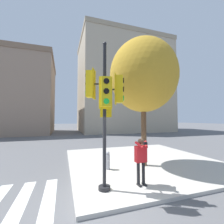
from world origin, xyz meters
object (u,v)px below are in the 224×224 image
traffic_signal_pole (105,100)px  fire_hydrant (108,160)px  person_photographer (141,157)px  street_tree (143,76)px

traffic_signal_pole → fire_hydrant: bearing=70.8°
traffic_signal_pole → person_photographer: bearing=-2.3°
fire_hydrant → person_photographer: bearing=-71.6°
person_photographer → street_tree: 4.27m
street_tree → traffic_signal_pole: bearing=-143.5°
person_photographer → fire_hydrant: bearing=108.4°
street_tree → person_photographer: bearing=-122.8°
person_photographer → fire_hydrant: person_photographer is taller
traffic_signal_pole → street_tree: 3.57m
traffic_signal_pole → street_tree: bearing=36.5°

